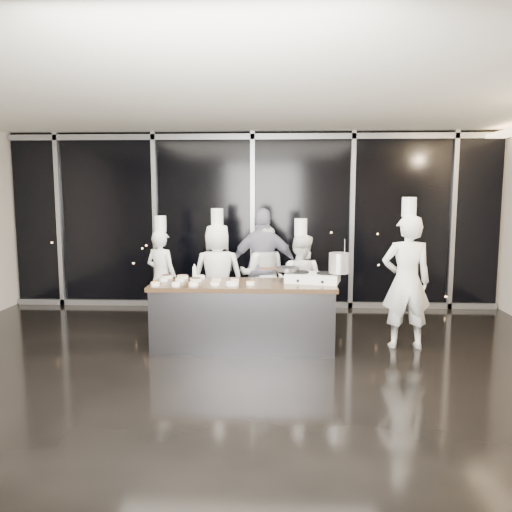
{
  "coord_description": "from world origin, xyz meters",
  "views": [
    {
      "loc": [
        0.47,
        -5.7,
        2.1
      ],
      "look_at": [
        0.16,
        1.2,
        1.23
      ],
      "focal_mm": 35.0,
      "sensor_mm": 36.0,
      "label": 1
    }
  ],
  "objects": [
    {
      "name": "chef_far_left",
      "position": [
        -1.41,
        2.15,
        0.78
      ],
      "size": [
        0.65,
        0.56,
        1.74
      ],
      "rotation": [
        0.0,
        0.0,
        2.71
      ],
      "color": "white",
      "rests_on": "ground"
    },
    {
      "name": "frying_pan",
      "position": [
        0.59,
        1.06,
        1.07
      ],
      "size": [
        0.56,
        0.37,
        0.05
      ],
      "rotation": [
        0.0,
        0.0,
        -0.23
      ],
      "color": "slate",
      "rests_on": "stove"
    },
    {
      "name": "room_shell",
      "position": [
        0.18,
        0.0,
        2.25
      ],
      "size": [
        9.02,
        7.02,
        3.21
      ],
      "color": "beige",
      "rests_on": "ground"
    },
    {
      "name": "prep_bowls",
      "position": [
        -0.63,
        0.92,
        0.93
      ],
      "size": [
        1.35,
        0.73,
        0.05
      ],
      "color": "white",
      "rests_on": "demo_counter"
    },
    {
      "name": "squeeze_bottle",
      "position": [
        -0.72,
        1.24,
        1.0
      ],
      "size": [
        0.06,
        0.06,
        0.21
      ],
      "color": "silver",
      "rests_on": "demo_counter"
    },
    {
      "name": "ground",
      "position": [
        0.0,
        0.0,
        0.0
      ],
      "size": [
        9.0,
        9.0,
        0.0
      ],
      "primitive_type": "plane",
      "color": "black",
      "rests_on": "ground"
    },
    {
      "name": "stock_pot",
      "position": [
        1.28,
        0.9,
        1.18
      ],
      "size": [
        0.32,
        0.32,
        0.27
      ],
      "primitive_type": "cylinder",
      "rotation": [
        0.0,
        0.0,
        -0.23
      ],
      "color": "#B6B6B9",
      "rests_on": "stove"
    },
    {
      "name": "chef_left",
      "position": [
        -0.48,
        2.02,
        0.83
      ],
      "size": [
        0.84,
        0.58,
        1.86
      ],
      "rotation": [
        0.0,
        0.0,
        3.22
      ],
      "color": "white",
      "rests_on": "ground"
    },
    {
      "name": "chef_center",
      "position": [
        0.22,
        2.22,
        0.8
      ],
      "size": [
        0.8,
        0.64,
        1.81
      ],
      "rotation": [
        0.0,
        0.0,
        3.09
      ],
      "color": "white",
      "rests_on": "ground"
    },
    {
      "name": "demo_counter",
      "position": [
        0.0,
        0.9,
        0.45
      ],
      "size": [
        2.46,
        0.86,
        0.9
      ],
      "color": "#38383D",
      "rests_on": "ground"
    },
    {
      "name": "window_wall",
      "position": [
        0.0,
        3.43,
        1.6
      ],
      "size": [
        8.9,
        0.11,
        3.2
      ],
      "color": "black",
      "rests_on": "ground"
    },
    {
      "name": "stove",
      "position": [
        0.94,
        0.98,
        0.96
      ],
      "size": [
        0.78,
        0.58,
        0.14
      ],
      "rotation": [
        0.0,
        0.0,
        -0.23
      ],
      "color": "white",
      "rests_on": "demo_counter"
    },
    {
      "name": "guest",
      "position": [
        0.24,
        2.17,
        0.93
      ],
      "size": [
        1.1,
        0.46,
        1.87
      ],
      "rotation": [
        0.0,
        0.0,
        3.15
      ],
      "color": "#131636",
      "rests_on": "ground"
    },
    {
      "name": "chef_side",
      "position": [
        2.2,
        1.02,
        0.93
      ],
      "size": [
        0.67,
        0.45,
        2.05
      ],
      "rotation": [
        0.0,
        0.0,
        3.16
      ],
      "color": "white",
      "rests_on": "ground"
    },
    {
      "name": "chef_right",
      "position": [
        0.8,
        1.75,
        0.76
      ],
      "size": [
        0.88,
        0.79,
        1.72
      ],
      "rotation": [
        0.0,
        0.0,
        2.77
      ],
      "color": "white",
      "rests_on": "ground"
    }
  ]
}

